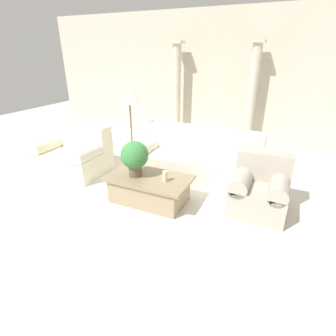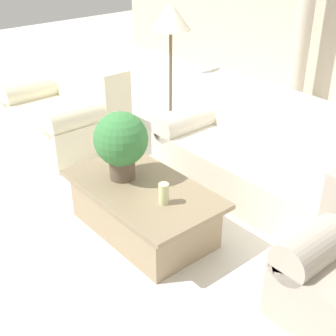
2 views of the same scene
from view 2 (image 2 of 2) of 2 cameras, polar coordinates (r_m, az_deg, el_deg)
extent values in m
plane|color=silver|center=(4.24, 0.69, -4.74)|extent=(16.00, 16.00, 0.00)
cube|color=beige|center=(4.31, 12.56, -1.51)|extent=(2.31, 0.94, 0.44)
cube|color=beige|center=(4.34, 15.70, 5.01)|extent=(2.31, 0.33, 0.47)
cylinder|color=beige|center=(4.78, 3.41, 6.15)|extent=(0.28, 0.94, 0.28)
cube|color=beige|center=(5.47, -12.39, 5.22)|extent=(1.32, 0.94, 0.44)
cube|color=beige|center=(5.44, -10.07, 10.47)|extent=(1.32, 0.33, 0.47)
cylinder|color=beige|center=(5.80, -15.22, 9.33)|extent=(0.28, 0.94, 0.28)
cylinder|color=beige|center=(4.93, -9.78, 6.51)|extent=(0.28, 0.94, 0.28)
cube|color=#998466|center=(3.85, -3.07, -5.24)|extent=(1.16, 0.66, 0.39)
cube|color=#897759|center=(3.73, -3.15, -2.53)|extent=(1.32, 0.75, 0.04)
cylinder|color=brown|center=(3.82, -5.59, -0.07)|extent=(0.21, 0.21, 0.16)
sphere|color=#387A3D|center=(3.70, -5.78, 3.54)|extent=(0.44, 0.44, 0.44)
cylinder|color=beige|center=(3.47, -0.53, -3.13)|extent=(0.08, 0.08, 0.17)
cylinder|color=brown|center=(5.29, 0.29, 2.67)|extent=(0.24, 0.24, 0.03)
cylinder|color=brown|center=(5.03, 0.31, 9.38)|extent=(0.04, 0.04, 1.28)
cone|color=beige|center=(4.83, 0.34, 18.05)|extent=(0.40, 0.40, 0.27)
cylinder|color=beige|center=(6.42, 16.36, 17.48)|extent=(0.22, 0.22, 2.41)
cylinder|color=#ADA393|center=(3.21, 18.44, -8.38)|extent=(0.28, 0.80, 0.28)
camera|label=1|loc=(1.53, -98.26, -8.84)|focal=28.00mm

